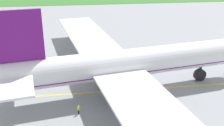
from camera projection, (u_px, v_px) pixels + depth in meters
The scene contains 5 objects.
ground_plane at pixel (146, 90), 53.49m from camera, with size 600.00×600.00×0.00m, color gray.
apron_taxi_line at pixel (146, 89), 53.81m from camera, with size 280.00×0.36×0.01m, color yellow.
grass_median_strip at pixel (98, 1), 151.23m from camera, with size 320.00×24.00×0.10m, color #38722D.
airliner_foreground at pixel (122, 65), 50.55m from camera, with size 52.40×84.08×16.91m.
ground_crew_marshaller_front at pixel (78, 109), 45.13m from camera, with size 0.45×0.52×1.69m.
Camera 1 is at (-13.25, -46.17, 25.05)m, focal length 43.82 mm.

